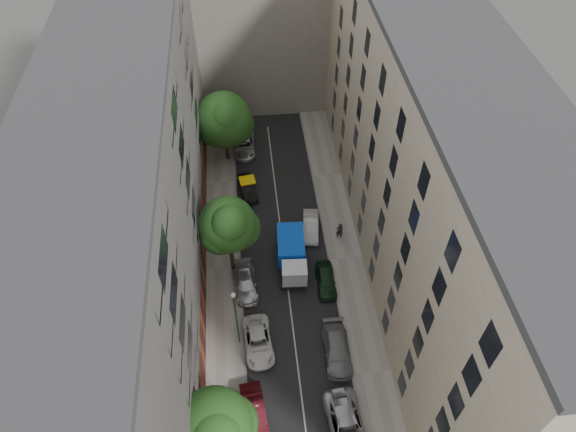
{
  "coord_description": "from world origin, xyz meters",
  "views": [
    {
      "loc": [
        -2.61,
        -27.58,
        36.89
      ],
      "look_at": [
        0.32,
        0.31,
        6.0
      ],
      "focal_mm": 32.0,
      "sensor_mm": 36.0,
      "label": 1
    }
  ],
  "objects": [
    {
      "name": "ground",
      "position": [
        0.0,
        0.0,
        0.0
      ],
      "size": [
        120.0,
        120.0,
        0.0
      ],
      "primitive_type": "plane",
      "color": "#4C4C49",
      "rests_on": "ground"
    },
    {
      "name": "car_left_3",
      "position": [
        -3.6,
        -2.16,
        0.64
      ],
      "size": [
        2.11,
        4.56,
        1.29
      ],
      "primitive_type": "imported",
      "rotation": [
        0.0,
        0.0,
        0.07
      ],
      "color": "silver",
      "rests_on": "ground"
    },
    {
      "name": "pedestrian",
      "position": [
        5.32,
        2.46,
        1.08
      ],
      "size": [
        0.7,
        0.48,
        1.86
      ],
      "primitive_type": "imported",
      "rotation": [
        0.0,
        0.0,
        3.2
      ],
      "color": "black",
      "rests_on": "sidewalk_right"
    },
    {
      "name": "car_right_3",
      "position": [
        2.8,
        3.6,
        0.67
      ],
      "size": [
        1.94,
        4.21,
        1.34
      ],
      "primitive_type": "imported",
      "rotation": [
        0.0,
        0.0,
        -0.13
      ],
      "color": "silver",
      "rests_on": "ground"
    },
    {
      "name": "building_left",
      "position": [
        -11.0,
        0.0,
        10.0
      ],
      "size": [
        8.0,
        44.0,
        20.0
      ],
      "primitive_type": "cube",
      "color": "#514E4B",
      "rests_on": "ground"
    },
    {
      "name": "tree_far",
      "position": [
        -4.59,
        14.58,
        5.08
      ],
      "size": [
        5.97,
        5.79,
        7.96
      ],
      "color": "#382619",
      "rests_on": "sidewalk_left"
    },
    {
      "name": "building_endcap",
      "position": [
        0.0,
        28.0,
        9.0
      ],
      "size": [
        18.0,
        12.0,
        18.0
      ],
      "primitive_type": "cube",
      "color": "gray",
      "rests_on": "ground"
    },
    {
      "name": "car_left_5",
      "position": [
        -2.8,
        9.38,
        0.65
      ],
      "size": [
        1.96,
        4.13,
        1.31
      ],
      "primitive_type": "imported",
      "rotation": [
        0.0,
        0.0,
        0.15
      ],
      "color": "black",
      "rests_on": "ground"
    },
    {
      "name": "sidewalk_left",
      "position": [
        -5.5,
        0.0,
        0.07
      ],
      "size": [
        3.0,
        44.0,
        0.15
      ],
      "primitive_type": "cube",
      "color": "gray",
      "rests_on": "ground"
    },
    {
      "name": "car_left_2",
      "position": [
        -2.89,
        -7.8,
        0.65
      ],
      "size": [
        2.48,
        4.84,
        1.31
      ],
      "primitive_type": "imported",
      "rotation": [
        0.0,
        0.0,
        0.07
      ],
      "color": "silver",
      "rests_on": "ground"
    },
    {
      "name": "car_right_2",
      "position": [
        3.29,
        -2.6,
        0.67
      ],
      "size": [
        1.68,
        3.97,
        1.34
      ],
      "primitive_type": "imported",
      "rotation": [
        0.0,
        0.0,
        -0.03
      ],
      "color": "black",
      "rests_on": "ground"
    },
    {
      "name": "building_right",
      "position": [
        11.0,
        0.0,
        10.0
      ],
      "size": [
        8.0,
        44.0,
        20.0
      ],
      "primitive_type": "cube",
      "color": "#BDAD93",
      "rests_on": "ground"
    },
    {
      "name": "road_surface",
      "position": [
        0.0,
        0.0,
        0.01
      ],
      "size": [
        8.0,
        44.0,
        0.02
      ],
      "primitive_type": "cube",
      "color": "black",
      "rests_on": "ground"
    },
    {
      "name": "car_left_4",
      "position": [
        -3.18,
        5.33,
        0.66
      ],
      "size": [
        1.76,
        3.93,
        1.31
      ],
      "primitive_type": "imported",
      "rotation": [
        0.0,
        0.0,
        0.06
      ],
      "color": "black",
      "rests_on": "ground"
    },
    {
      "name": "tarp_truck",
      "position": [
        0.6,
        -0.14,
        1.45
      ],
      "size": [
        2.55,
        5.81,
        2.63
      ],
      "rotation": [
        0.0,
        0.0,
        -0.06
      ],
      "color": "black",
      "rests_on": "ground"
    },
    {
      "name": "sidewalk_right",
      "position": [
        5.5,
        0.0,
        0.07
      ],
      "size": [
        3.0,
        44.0,
        0.15
      ],
      "primitive_type": "cube",
      "color": "gray",
      "rests_on": "ground"
    },
    {
      "name": "car_right_0",
      "position": [
        2.8,
        -15.0,
        0.75
      ],
      "size": [
        2.95,
        5.61,
        1.51
      ],
      "primitive_type": "imported",
      "rotation": [
        0.0,
        0.0,
        0.08
      ],
      "color": "#BCBDC2",
      "rests_on": "ground"
    },
    {
      "name": "lamp_post",
      "position": [
        -4.34,
        -7.35,
        4.26
      ],
      "size": [
        0.36,
        0.36,
        6.71
      ],
      "color": "#185425",
      "rests_on": "sidewalk_left"
    },
    {
      "name": "car_left_1",
      "position": [
        -3.49,
        -13.4,
        0.73
      ],
      "size": [
        2.06,
        4.59,
        1.46
      ],
      "primitive_type": "imported",
      "rotation": [
        0.0,
        0.0,
        0.12
      ],
      "color": "#4A0E15",
      "rests_on": "ground"
    },
    {
      "name": "tree_near",
      "position": [
        -5.78,
        -15.86,
        5.19
      ],
      "size": [
        5.1,
        4.8,
        7.68
      ],
      "color": "#382619",
      "rests_on": "sidewalk_left"
    },
    {
      "name": "car_right_1",
      "position": [
        3.13,
        -9.15,
        0.71
      ],
      "size": [
        2.09,
        4.95,
        1.43
      ],
      "primitive_type": "imported",
      "rotation": [
        0.0,
        0.0,
        -0.02
      ],
      "color": "slate",
      "rests_on": "ground"
    },
    {
      "name": "tree_mid",
      "position": [
        -4.5,
        -0.23,
        5.84
      ],
      "size": [
        5.01,
        4.7,
        8.43
      ],
      "color": "#382619",
      "rests_on": "sidewalk_left"
    },
    {
      "name": "car_left_6",
      "position": [
        -2.8,
        16.05,
        0.66
      ],
      "size": [
        2.39,
        4.85,
        1.33
      ],
      "primitive_type": "imported",
      "rotation": [
        0.0,
        0.0,
        -0.04
      ],
      "color": "#BBBAC0",
      "rests_on": "ground"
    }
  ]
}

